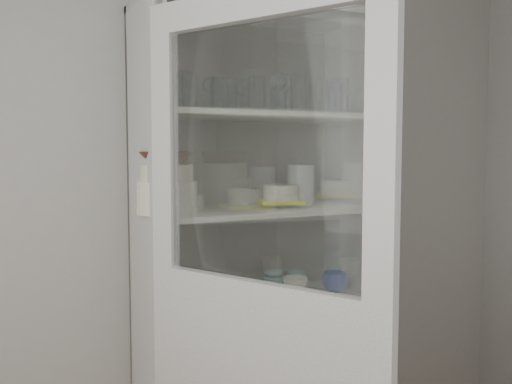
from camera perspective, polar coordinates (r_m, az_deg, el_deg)
name	(u,v)px	position (r m, az deg, el deg)	size (l,w,h in m)	color
wall_back	(194,196)	(2.57, -6.21, -0.41)	(3.60, 0.02, 2.60)	#A7A59F
pantry_cabinet	(250,278)	(2.55, -0.62, -8.60)	(1.00, 0.45, 2.10)	#B4B4B2
cupboard_door	(259,353)	(1.85, 0.26, -15.80)	(0.45, 0.82, 2.00)	#B4B4B2
tumbler_0	(172,90)	(2.17, -8.38, 10.09)	(0.07, 0.07, 0.14)	silver
tumbler_1	(175,90)	(2.15, -8.06, 10.10)	(0.07, 0.07, 0.14)	silver
tumbler_2	(230,94)	(2.24, -2.66, 9.75)	(0.06, 0.06, 0.12)	silver
tumbler_3	(279,95)	(2.32, 2.30, 9.69)	(0.07, 0.07, 0.13)	silver
tumbler_4	(284,93)	(2.36, 2.83, 9.84)	(0.08, 0.08, 0.15)	silver
tumbler_5	(340,96)	(2.50, 8.44, 9.46)	(0.08, 0.08, 0.15)	silver
tumbler_6	(335,98)	(2.48, 7.90, 9.33)	(0.07, 0.07, 0.14)	silver
tumbler_7	(173,91)	(2.30, -8.25, 9.95)	(0.08, 0.08, 0.15)	silver
tumbler_8	(187,92)	(2.35, -6.87, 9.86)	(0.08, 0.08, 0.16)	silver
tumbler_9	(220,95)	(2.39, -3.61, 9.64)	(0.07, 0.07, 0.14)	silver
tumbler_10	(257,95)	(2.45, 0.05, 9.66)	(0.08, 0.08, 0.15)	silver
goblet_0	(211,93)	(2.44, -4.51, 9.82)	(0.07, 0.07, 0.17)	silver
goblet_1	(220,93)	(2.48, -3.65, 9.84)	(0.08, 0.08, 0.18)	silver
goblet_2	(242,95)	(2.54, -1.39, 9.64)	(0.08, 0.08, 0.17)	silver
goblet_3	(321,96)	(2.69, 6.56, 9.47)	(0.08, 0.08, 0.18)	silver
plate_stack_front	(167,197)	(2.24, -8.89, -0.51)	(0.24, 0.24, 0.13)	white
plate_stack_back	(182,201)	(2.44, -7.40, -0.92)	(0.19, 0.19, 0.06)	white
cream_bowl	(167,173)	(2.23, -8.92, 1.91)	(0.20, 0.20, 0.06)	#E9E3C4
terracotta_bowl	(167,158)	(2.23, -8.93, 3.37)	(0.21, 0.21, 0.05)	#482316
glass_platter	(281,205)	(2.47, 2.50, -1.30)	(0.29, 0.29, 0.02)	silver
yellow_trivet	(281,202)	(2.47, 2.51, -0.96)	(0.18, 0.18, 0.01)	yellow
white_ramekin	(281,192)	(2.47, 2.51, -0.04)	(0.15, 0.15, 0.07)	white
grey_bowl_stack	(301,185)	(2.53, 4.50, 0.69)	(0.12, 0.12, 0.18)	silver
mug_blue	(335,282)	(2.65, 7.92, -8.90)	(0.12, 0.12, 0.09)	navy
mug_teal	(296,281)	(2.66, 4.02, -8.86)	(0.09, 0.09, 0.09)	teal
mug_white	(295,289)	(2.49, 3.97, -9.64)	(0.11, 0.11, 0.10)	white
teal_jar	(274,284)	(2.57, 1.77, -9.14)	(0.09, 0.09, 0.10)	teal
measuring_cups	(187,306)	(2.35, -6.92, -11.24)	(0.11, 0.11, 0.04)	#A4A2AF
white_canister	(204,288)	(2.47, -5.18, -9.59)	(0.10, 0.10, 0.11)	white
cream_dish	(261,383)	(2.60, 0.53, -18.60)	(0.24, 0.24, 0.07)	#E9E3C4
tin_box	(303,373)	(2.74, 4.68, -17.58)	(0.18, 0.13, 0.05)	gray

